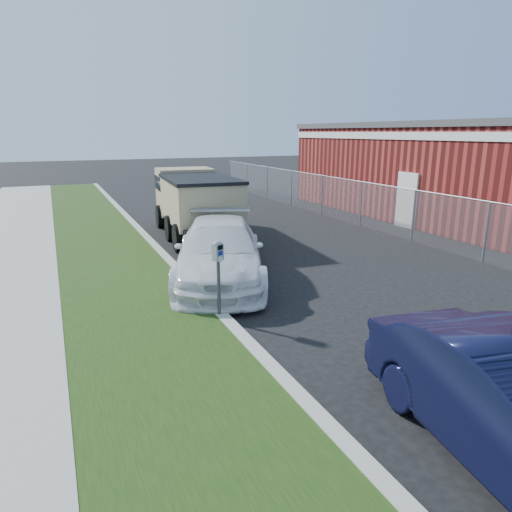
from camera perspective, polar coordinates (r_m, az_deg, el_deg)
name	(u,v)px	position (r m, az deg, el deg)	size (l,w,h in m)	color
ground	(330,302)	(10.55, 9.24, -5.74)	(120.00, 120.00, 0.00)	black
streetside	(63,307)	(10.83, -23.01, -5.86)	(6.12, 50.00, 0.15)	gray
chainlink_fence	(362,195)	(19.21, 13.08, 7.42)	(0.06, 30.06, 30.00)	slate
brick_building	(454,167)	(23.89, 23.50, 10.11)	(9.20, 14.20, 4.17)	maroon
parking_meter	(218,262)	(9.07, -4.76, -0.72)	(0.25, 0.21, 1.53)	#3F4247
white_wagon	(219,251)	(11.85, -4.64, 0.68)	(2.17, 5.34, 1.55)	white
dump_truck	(194,200)	(17.22, -7.70, 6.99)	(2.79, 6.12, 2.33)	black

